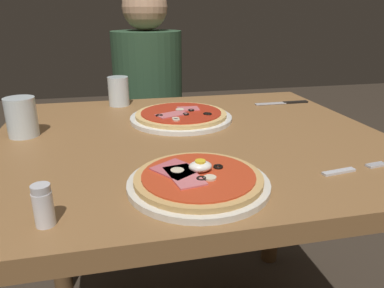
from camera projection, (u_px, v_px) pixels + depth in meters
dining_table at (191, 178)px, 0.99m from camera, size 1.01×0.89×0.76m
pizza_foreground at (198, 181)px, 0.67m from camera, size 0.26×0.26×0.05m
pizza_across_left at (183, 116)px, 1.08m from camera, size 0.30×0.30×0.03m
water_glass_near at (119, 93)px, 1.24m from camera, size 0.07×0.07×0.10m
water_glass_far at (22, 119)px, 0.93m from camera, size 0.08×0.08×0.10m
fork at (350, 170)px, 0.74m from camera, size 0.16×0.04×0.00m
knife at (285, 103)px, 1.27m from camera, size 0.20×0.02×0.01m
salt_shaker at (43, 206)px, 0.54m from camera, size 0.03×0.03×0.07m
diner_person at (150, 120)px, 1.77m from camera, size 0.32×0.32×1.18m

